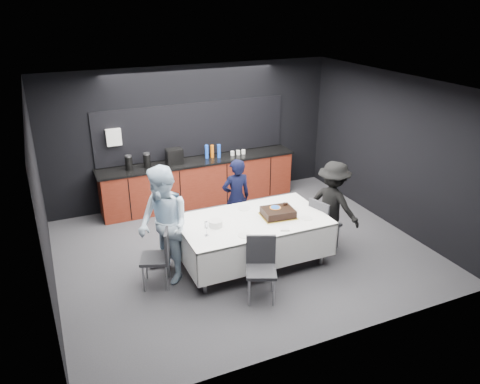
% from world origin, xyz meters
% --- Properties ---
extents(ground, '(6.00, 6.00, 0.00)m').
position_xyz_m(ground, '(0.00, 0.00, 0.00)').
color(ground, '#3E3E42').
rests_on(ground, ground).
extents(room_shell, '(6.04, 5.04, 2.82)m').
position_xyz_m(room_shell, '(0.00, 0.00, 1.86)').
color(room_shell, white).
rests_on(room_shell, ground).
extents(kitchenette, '(4.10, 0.64, 2.05)m').
position_xyz_m(kitchenette, '(-0.02, 2.22, 0.54)').
color(kitchenette, '#5A1A0E').
rests_on(kitchenette, ground).
extents(party_table, '(2.32, 1.32, 0.78)m').
position_xyz_m(party_table, '(0.00, -0.40, 0.64)').
color(party_table, '#99999E').
rests_on(party_table, ground).
extents(cake_assembly, '(0.56, 0.47, 0.17)m').
position_xyz_m(cake_assembly, '(0.41, -0.47, 0.85)').
color(cake_assembly, gold).
rests_on(cake_assembly, party_table).
extents(plate_stack, '(0.21, 0.21, 0.10)m').
position_xyz_m(plate_stack, '(-0.63, -0.40, 0.83)').
color(plate_stack, white).
rests_on(plate_stack, party_table).
extents(loose_plate_near, '(0.19, 0.19, 0.01)m').
position_xyz_m(loose_plate_near, '(-0.34, -0.84, 0.78)').
color(loose_plate_near, white).
rests_on(loose_plate_near, party_table).
extents(loose_plate_right_a, '(0.20, 0.20, 0.01)m').
position_xyz_m(loose_plate_right_a, '(0.75, -0.34, 0.78)').
color(loose_plate_right_a, white).
rests_on(loose_plate_right_a, party_table).
extents(loose_plate_right_b, '(0.19, 0.19, 0.01)m').
position_xyz_m(loose_plate_right_b, '(0.79, -0.72, 0.78)').
color(loose_plate_right_b, white).
rests_on(loose_plate_right_b, party_table).
extents(loose_plate_far, '(0.22, 0.22, 0.01)m').
position_xyz_m(loose_plate_far, '(0.04, 0.01, 0.78)').
color(loose_plate_far, white).
rests_on(loose_plate_far, party_table).
extents(fork_pile, '(0.16, 0.13, 0.02)m').
position_xyz_m(fork_pile, '(0.28, -0.93, 0.79)').
color(fork_pile, white).
rests_on(fork_pile, party_table).
extents(champagne_flute, '(0.06, 0.06, 0.22)m').
position_xyz_m(champagne_flute, '(-0.85, -0.62, 0.94)').
color(champagne_flute, white).
rests_on(champagne_flute, party_table).
extents(chair_left, '(0.54, 0.54, 0.92)m').
position_xyz_m(chair_left, '(-1.52, -0.43, 0.53)').
color(chair_left, '#2F3035').
rests_on(chair_left, ground).
extents(chair_right, '(0.52, 0.52, 0.92)m').
position_xyz_m(chair_right, '(1.25, -0.49, 0.53)').
color(chair_right, '#2F3035').
rests_on(chair_right, ground).
extents(chair_near, '(0.55, 0.55, 0.92)m').
position_xyz_m(chair_near, '(-0.28, -1.28, 0.53)').
color(chair_near, '#2F3035').
rests_on(chair_near, ground).
extents(person_center, '(0.53, 0.36, 1.45)m').
position_xyz_m(person_center, '(0.14, 0.58, 0.73)').
color(person_center, black).
rests_on(person_center, ground).
extents(person_left, '(0.89, 1.03, 1.81)m').
position_xyz_m(person_left, '(-1.40, -0.29, 0.91)').
color(person_left, silver).
rests_on(person_left, ground).
extents(person_right, '(0.93, 1.13, 1.53)m').
position_xyz_m(person_right, '(1.48, -0.42, 0.76)').
color(person_right, black).
rests_on(person_right, ground).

